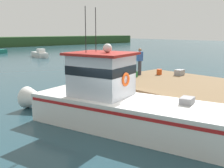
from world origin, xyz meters
The scene contains 8 objects.
ground_plane centered at (0.00, 0.00, 0.00)m, with size 200.00×200.00×0.00m, color #23424C.
dock centered at (4.80, 0.00, 1.07)m, with size 6.00×9.00×1.20m.
main_fishing_boat centered at (0.04, 0.33, 1.01)m, with size 4.74×9.91×4.80m.
crate_single_far centered at (4.16, 3.39, 1.37)m, with size 0.60×0.44×0.33m, color #2D8442.
crate_single_by_cleat centered at (6.81, 1.88, 1.37)m, with size 0.60×0.44×0.34m, color #9E9EA3.
bait_bucket centered at (6.06, 2.84, 1.37)m, with size 0.32×0.32×0.34m, color #E04C19.
deckhand_by_the_boat centered at (5.06, 3.58, 2.06)m, with size 0.36×0.22×1.63m.
moored_boat_mid_harbor centered at (11.84, 29.90, 0.44)m, with size 1.77×5.06×1.27m.
Camera 1 is at (-7.02, -7.40, 3.83)m, focal length 42.92 mm.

